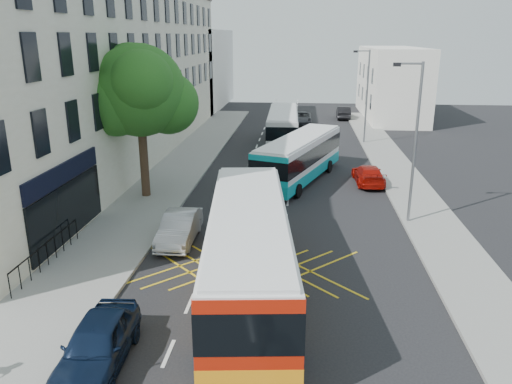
% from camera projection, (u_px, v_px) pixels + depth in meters
% --- Properties ---
extents(ground, '(120.00, 120.00, 0.00)m').
position_uv_depth(ground, '(272.00, 359.00, 15.01)').
color(ground, black).
rests_on(ground, ground).
extents(pavement_left, '(5.00, 70.00, 0.15)m').
position_uv_depth(pavement_left, '(147.00, 196.00, 29.98)').
color(pavement_left, gray).
rests_on(pavement_left, ground).
extents(pavement_right, '(3.00, 70.00, 0.15)m').
position_uv_depth(pavement_right, '(419.00, 204.00, 28.58)').
color(pavement_right, gray).
rests_on(pavement_right, ground).
extents(terrace_main, '(8.30, 45.00, 13.50)m').
position_uv_depth(terrace_main, '(107.00, 71.00, 37.47)').
color(terrace_main, beige).
rests_on(terrace_main, ground).
extents(terrace_far, '(8.00, 20.00, 10.00)m').
position_uv_depth(terrace_far, '(194.00, 69.00, 66.97)').
color(terrace_far, silver).
rests_on(terrace_far, ground).
extents(building_right, '(6.00, 18.00, 8.00)m').
position_uv_depth(building_right, '(391.00, 83.00, 58.44)').
color(building_right, silver).
rests_on(building_right, ground).
extents(street_tree, '(6.30, 5.70, 8.80)m').
position_uv_depth(street_tree, '(139.00, 92.00, 28.08)').
color(street_tree, '#382619').
rests_on(street_tree, pavement_left).
extents(lamp_near, '(1.45, 0.15, 8.00)m').
position_uv_depth(lamp_near, '(414.00, 136.00, 24.48)').
color(lamp_near, slate).
rests_on(lamp_near, pavement_right).
extents(lamp_far, '(1.45, 0.15, 8.00)m').
position_uv_depth(lamp_far, '(366.00, 92.00, 43.47)').
color(lamp_far, slate).
rests_on(lamp_far, pavement_right).
extents(railings, '(0.08, 5.60, 1.14)m').
position_uv_depth(railings, '(47.00, 252.00, 20.68)').
color(railings, black).
rests_on(railings, pavement_left).
extents(bus_near, '(4.08, 12.33, 3.40)m').
position_uv_depth(bus_near, '(249.00, 252.00, 18.16)').
color(bus_near, silver).
rests_on(bus_near, ground).
extents(bus_mid, '(5.85, 10.83, 2.98)m').
position_uv_depth(bus_mid, '(299.00, 158.00, 33.00)').
color(bus_mid, silver).
rests_on(bus_mid, ground).
extents(bus_far, '(2.91, 10.96, 3.07)m').
position_uv_depth(bus_far, '(283.00, 127.00, 43.76)').
color(bus_far, silver).
rests_on(bus_far, ground).
extents(parked_car_blue, '(1.95, 4.37, 1.46)m').
position_uv_depth(parked_car_blue, '(97.00, 344.00, 14.53)').
color(parked_car_blue, black).
rests_on(parked_car_blue, ground).
extents(parked_car_silver, '(1.52, 4.24, 1.39)m').
position_uv_depth(parked_car_silver, '(179.00, 228.00, 23.39)').
color(parked_car_silver, '#B5B8BE').
rests_on(parked_car_silver, ground).
extents(red_hatchback, '(1.93, 4.36, 1.24)m').
position_uv_depth(red_hatchback, '(368.00, 175.00, 32.59)').
color(red_hatchback, '#9F0E06').
rests_on(red_hatchback, ground).
extents(distant_car_grey, '(2.17, 4.59, 1.27)m').
position_uv_depth(distant_car_grey, '(302.00, 118.00, 54.84)').
color(distant_car_grey, '#3D3F44').
rests_on(distant_car_grey, ground).
extents(distant_car_dark, '(1.56, 4.32, 1.42)m').
position_uv_depth(distant_car_dark, '(343.00, 113.00, 58.12)').
color(distant_car_dark, black).
rests_on(distant_car_dark, ground).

